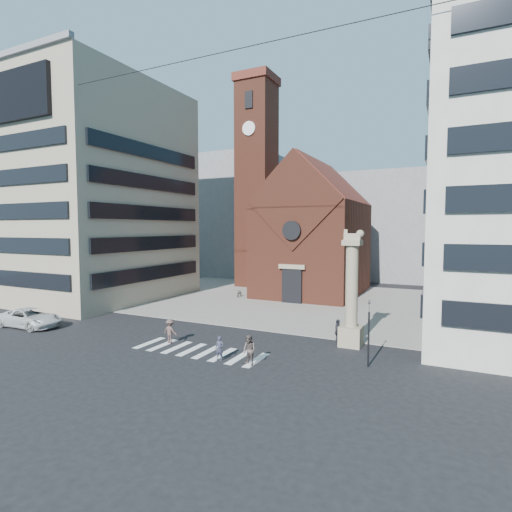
% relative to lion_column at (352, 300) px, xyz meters
% --- Properties ---
extents(ground, '(120.00, 120.00, 0.00)m').
position_rel_lion_column_xyz_m(ground, '(-10.01, -3.00, -3.46)').
color(ground, black).
rests_on(ground, ground).
extents(piazza, '(46.00, 30.00, 0.05)m').
position_rel_lion_column_xyz_m(piazza, '(-10.01, 16.00, -3.43)').
color(piazza, '#9C958E').
rests_on(piazza, ground).
extents(zebra_crossing, '(10.20, 3.20, 0.01)m').
position_rel_lion_column_xyz_m(zebra_crossing, '(-9.46, -6.00, -3.45)').
color(zebra_crossing, white).
rests_on(zebra_crossing, ground).
extents(church, '(12.00, 16.65, 18.00)m').
position_rel_lion_column_xyz_m(church, '(-10.01, 22.04, 4.53)').
color(church, brown).
rests_on(church, ground).
extents(campanile, '(5.50, 5.50, 31.20)m').
position_rel_lion_column_xyz_m(campanile, '(-20.01, 25.00, 12.28)').
color(campanile, brown).
rests_on(campanile, ground).
extents(building_left, '(18.00, 20.00, 26.00)m').
position_rel_lion_column_xyz_m(building_left, '(-34.01, 7.00, 9.54)').
color(building_left, gray).
rests_on(building_left, ground).
extents(bg_block_left, '(16.00, 14.00, 22.00)m').
position_rel_lion_column_xyz_m(bg_block_left, '(-30.01, 37.00, 7.54)').
color(bg_block_left, gray).
rests_on(bg_block_left, ground).
extents(bg_block_mid, '(14.00, 12.00, 18.00)m').
position_rel_lion_column_xyz_m(bg_block_mid, '(-4.01, 42.00, 5.54)').
color(bg_block_mid, gray).
rests_on(bg_block_mid, ground).
extents(bg_block_right, '(16.00, 14.00, 24.00)m').
position_rel_lion_column_xyz_m(bg_block_right, '(11.99, 39.00, 8.54)').
color(bg_block_right, gray).
rests_on(bg_block_right, ground).
extents(lion_column, '(1.63, 1.60, 8.68)m').
position_rel_lion_column_xyz_m(lion_column, '(0.00, 0.00, 0.00)').
color(lion_column, tan).
rests_on(lion_column, ground).
extents(traffic_light, '(0.13, 0.16, 4.30)m').
position_rel_lion_column_xyz_m(traffic_light, '(1.99, -4.00, -1.17)').
color(traffic_light, black).
rests_on(traffic_light, ground).
extents(white_car, '(6.02, 2.95, 1.64)m').
position_rel_lion_column_xyz_m(white_car, '(-26.83, -6.84, -2.63)').
color(white_car, silver).
rests_on(white_car, ground).
extents(pedestrian_0, '(0.62, 0.43, 1.62)m').
position_rel_lion_column_xyz_m(pedestrian_0, '(-7.10, -7.08, -2.65)').
color(pedestrian_0, '#343246').
rests_on(pedestrian_0, ground).
extents(pedestrian_1, '(1.13, 1.00, 1.95)m').
position_rel_lion_column_xyz_m(pedestrian_1, '(-4.89, -7.06, -2.48)').
color(pedestrian_1, '#554744').
rests_on(pedestrian_1, ground).
extents(pedestrian_2, '(0.51, 1.13, 1.90)m').
position_rel_lion_column_xyz_m(pedestrian_2, '(-1.01, 0.00, -2.51)').
color(pedestrian_2, '#2A2C33').
rests_on(pedestrian_2, ground).
extents(pedestrian_3, '(1.24, 0.75, 1.86)m').
position_rel_lion_column_xyz_m(pedestrian_3, '(-12.54, -5.32, -2.53)').
color(pedestrian_3, brown).
rests_on(pedestrian_3, ground).
extents(scooter_0, '(0.93, 1.80, 0.90)m').
position_rel_lion_column_xyz_m(scooter_0, '(-17.53, 14.88, -2.96)').
color(scooter_0, black).
rests_on(scooter_0, piazza).
extents(scooter_1, '(0.80, 1.72, 1.00)m').
position_rel_lion_column_xyz_m(scooter_1, '(-15.88, 14.88, -2.91)').
color(scooter_1, black).
rests_on(scooter_1, piazza).
extents(scooter_2, '(0.93, 1.80, 0.90)m').
position_rel_lion_column_xyz_m(scooter_2, '(-14.24, 14.88, -2.96)').
color(scooter_2, black).
rests_on(scooter_2, piazza).
extents(scooter_3, '(0.80, 1.72, 1.00)m').
position_rel_lion_column_xyz_m(scooter_3, '(-12.59, 14.88, -2.91)').
color(scooter_3, black).
rests_on(scooter_3, piazza).
extents(scooter_4, '(0.93, 1.80, 0.90)m').
position_rel_lion_column_xyz_m(scooter_4, '(-10.94, 14.88, -2.96)').
color(scooter_4, black).
rests_on(scooter_4, piazza).
extents(scooter_5, '(0.80, 1.72, 1.00)m').
position_rel_lion_column_xyz_m(scooter_5, '(-9.30, 14.88, -2.91)').
color(scooter_5, black).
rests_on(scooter_5, piazza).
extents(scooter_6, '(0.93, 1.80, 0.90)m').
position_rel_lion_column_xyz_m(scooter_6, '(-7.65, 14.88, -2.96)').
color(scooter_6, black).
rests_on(scooter_6, piazza).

